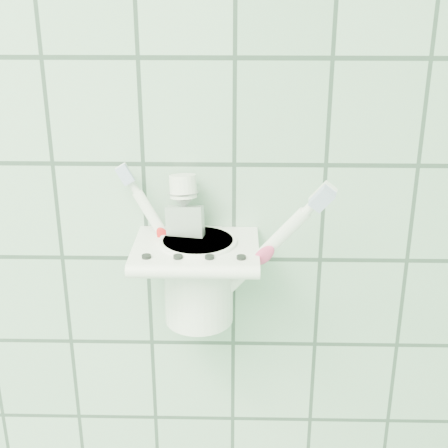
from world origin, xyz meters
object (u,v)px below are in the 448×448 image
cup (198,277)px  toothbrush_blue (203,227)px  toothbrush_pink (208,231)px  toothbrush_orange (206,220)px  toothpaste_tube (188,239)px  holder_bracket (196,252)px

cup → toothbrush_blue: (0.00, 0.01, 0.05)m
toothbrush_pink → toothbrush_orange: size_ratio=0.90×
toothpaste_tube → holder_bracket: bearing=-14.9°
toothbrush_blue → toothbrush_orange: size_ratio=0.93×
holder_bracket → toothbrush_pink: size_ratio=0.73×
toothbrush_pink → toothpaste_tube: (-0.02, -0.01, -0.01)m
cup → holder_bracket: bearing=-111.6°
cup → toothbrush_orange: size_ratio=0.48×
toothbrush_orange → holder_bracket: bearing=-135.6°
holder_bracket → toothbrush_orange: size_ratio=0.66×
toothbrush_blue → toothpaste_tube: 0.02m
holder_bracket → cup: same height
cup → toothbrush_blue: toothbrush_blue is taller
toothbrush_pink → cup: bearing=-154.7°
toothbrush_pink → holder_bracket: bearing=-146.0°
toothbrush_pink → toothpaste_tube: size_ratio=1.14×
toothbrush_pink → toothpaste_tube: 0.02m
cup → toothbrush_orange: 0.06m
toothbrush_pink → toothpaste_tube: toothbrush_pink is taller
cup → toothbrush_blue: size_ratio=0.51×
cup → toothbrush_pink: 0.05m
holder_bracket → toothbrush_orange: bearing=41.7°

